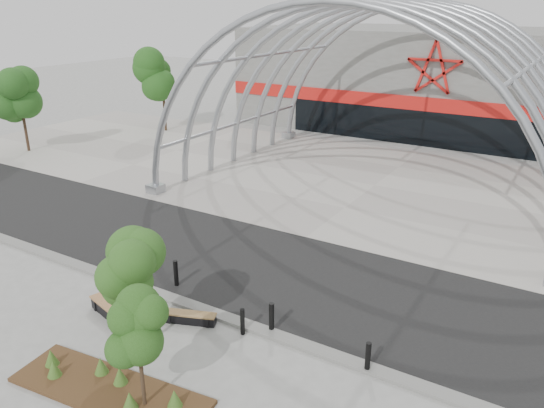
# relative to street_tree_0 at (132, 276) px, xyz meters

# --- Properties ---
(ground) EXTENTS (140.00, 140.00, 0.00)m
(ground) POSITION_rel_street_tree_0_xyz_m (0.50, 2.98, -2.56)
(ground) COLOR gray
(ground) RESTS_ON ground
(road) EXTENTS (140.00, 7.00, 0.02)m
(road) POSITION_rel_street_tree_0_xyz_m (0.50, 6.48, -2.55)
(road) COLOR black
(road) RESTS_ON ground
(forecourt) EXTENTS (60.00, 17.00, 0.04)m
(forecourt) POSITION_rel_street_tree_0_xyz_m (0.50, 18.48, -2.54)
(forecourt) COLOR #A39D94
(forecourt) RESTS_ON ground
(kerb) EXTENTS (60.00, 0.50, 0.12)m
(kerb) POSITION_rel_street_tree_0_xyz_m (0.50, 2.73, -2.50)
(kerb) COLOR slate
(kerb) RESTS_ON ground
(arena_building) EXTENTS (34.00, 15.24, 8.00)m
(arena_building) POSITION_rel_street_tree_0_xyz_m (0.50, 36.43, 1.43)
(arena_building) COLOR slate
(arena_building) RESTS_ON ground
(vault_canopy) EXTENTS (20.80, 15.80, 20.36)m
(vault_canopy) POSITION_rel_street_tree_0_xyz_m (0.50, 18.48, -2.54)
(vault_canopy) COLOR #9DA1A7
(vault_canopy) RESTS_ON ground
(planting_bed) EXTENTS (5.90, 2.36, 0.61)m
(planting_bed) POSITION_rel_street_tree_0_xyz_m (0.58, -1.78, -2.41)
(planting_bed) COLOR #3E2C18
(planting_bed) RESTS_ON ground
(street_tree_0) EXTENTS (1.56, 1.56, 3.56)m
(street_tree_0) POSITION_rel_street_tree_0_xyz_m (0.00, 0.00, 0.00)
(street_tree_0) COLOR black
(street_tree_0) RESTS_ON ground
(street_tree_1) EXTENTS (1.29, 1.29, 3.04)m
(street_tree_1) POSITION_rel_street_tree_0_xyz_m (1.89, -1.72, -0.37)
(street_tree_1) COLOR #302417
(street_tree_1) RESTS_ON ground
(bench_0) EXTENTS (2.25, 1.04, 0.46)m
(bench_0) POSITION_rel_street_tree_0_xyz_m (-2.06, 0.83, -2.33)
(bench_0) COLOR black
(bench_0) RESTS_ON ground
(bench_1) EXTENTS (1.81, 1.00, 0.38)m
(bench_1) POSITION_rel_street_tree_0_xyz_m (0.37, 1.94, -2.37)
(bench_1) COLOR black
(bench_1) RESTS_ON ground
(bollard_0) EXTENTS (0.18, 0.18, 1.11)m
(bollard_0) POSITION_rel_street_tree_0_xyz_m (-4.73, 3.50, -2.00)
(bollard_0) COLOR black
(bollard_0) RESTS_ON ground
(bollard_1) EXTENTS (0.17, 0.17, 1.03)m
(bollard_1) POSITION_rel_street_tree_0_xyz_m (-1.64, 3.62, -2.04)
(bollard_1) COLOR black
(bollard_1) RESTS_ON ground
(bollard_2) EXTENTS (0.15, 0.15, 0.91)m
(bollard_2) POSITION_rel_street_tree_0_xyz_m (2.23, 2.33, -2.10)
(bollard_2) COLOR black
(bollard_2) RESTS_ON ground
(bollard_3) EXTENTS (0.17, 0.17, 1.06)m
(bollard_3) POSITION_rel_street_tree_0_xyz_m (2.96, 2.90, -2.03)
(bollard_3) COLOR black
(bollard_3) RESTS_ON ground
(bollard_4) EXTENTS (0.16, 0.16, 0.98)m
(bollard_4) POSITION_rel_street_tree_0_xyz_m (6.32, 2.63, -2.07)
(bollard_4) COLOR black
(bollard_4) RESTS_ON ground
(bg_tree_0) EXTENTS (3.00, 3.00, 6.45)m
(bg_tree_0) POSITION_rel_street_tree_0_xyz_m (-19.50, 22.98, 2.08)
(bg_tree_0) COLOR #2F2013
(bg_tree_0) RESTS_ON ground
(bg_tree_2) EXTENTS (2.55, 2.55, 5.38)m
(bg_tree_2) POSITION_rel_street_tree_0_xyz_m (-23.50, 12.98, 1.30)
(bg_tree_2) COLOR black
(bg_tree_2) RESTS_ON ground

